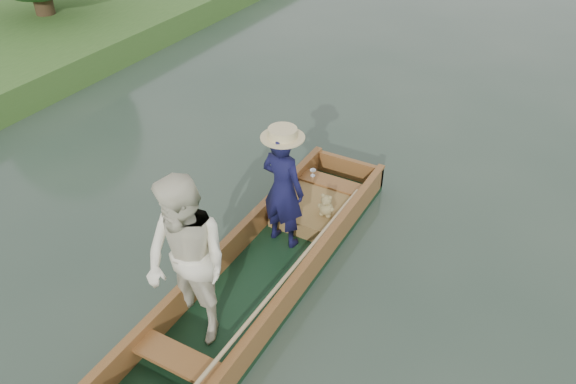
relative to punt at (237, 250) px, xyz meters
The scene contains 2 objects.
ground 0.80m from the punt, 71.24° to the left, with size 120.00×120.00×0.00m, color #283D30.
punt is the anchor object (origin of this frame).
Camera 1 is at (2.65, -4.18, 4.82)m, focal length 35.00 mm.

